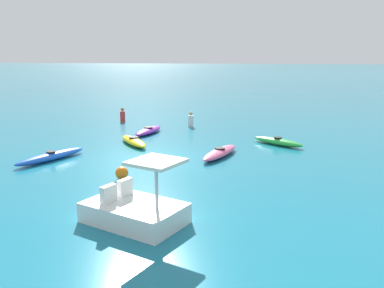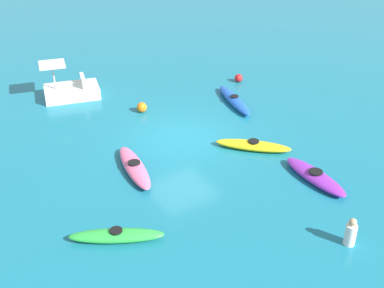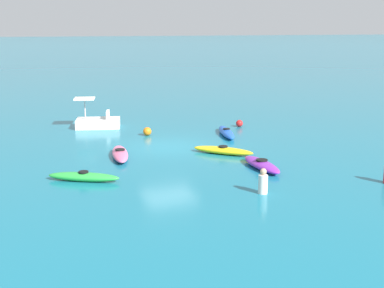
{
  "view_description": "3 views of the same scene",
  "coord_description": "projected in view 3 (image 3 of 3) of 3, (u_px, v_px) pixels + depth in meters",
  "views": [
    {
      "loc": [
        14.27,
        6.16,
        3.95
      ],
      "look_at": [
        -1.75,
        1.22,
        0.31
      ],
      "focal_mm": 36.85,
      "sensor_mm": 36.0,
      "label": 1
    },
    {
      "loc": [
        -14.41,
        8.78,
        9.3
      ],
      "look_at": [
        -1.41,
        0.41,
        0.53
      ],
      "focal_mm": 46.42,
      "sensor_mm": 36.0,
      "label": 2
    },
    {
      "loc": [
        -22.53,
        7.6,
        5.5
      ],
      "look_at": [
        -1.11,
        -0.74,
        0.31
      ],
      "focal_mm": 48.55,
      "sensor_mm": 36.0,
      "label": 3
    }
  ],
  "objects": [
    {
      "name": "pedal_boat_white",
      "position": [
        98.0,
        122.0,
        29.01
      ],
      "size": [
        2.07,
        2.71,
        1.68
      ],
      "color": "white",
      "rests_on": "ground_plane"
    },
    {
      "name": "buoy_orange",
      "position": [
        147.0,
        131.0,
        26.89
      ],
      "size": [
        0.43,
        0.43,
        0.43
      ],
      "primitive_type": "sphere",
      "color": "orange",
      "rests_on": "ground_plane"
    },
    {
      "name": "kayak_purple",
      "position": [
        262.0,
        164.0,
        20.63
      ],
      "size": [
        2.76,
        0.83,
        0.37
      ],
      "color": "purple",
      "rests_on": "ground_plane"
    },
    {
      "name": "kayak_green",
      "position": [
        84.0,
        177.0,
        18.94
      ],
      "size": [
        1.86,
        2.62,
        0.37
      ],
      "color": "green",
      "rests_on": "ground_plane"
    },
    {
      "name": "ground_plane",
      "position": [
        169.0,
        147.0,
        24.38
      ],
      "size": [
        600.0,
        600.0,
        0.0
      ],
      "primitive_type": "plane",
      "color": "#19728C"
    },
    {
      "name": "kayak_yellow",
      "position": [
        223.0,
        150.0,
        22.98
      ],
      "size": [
        2.45,
        2.41,
        0.37
      ],
      "color": "yellow",
      "rests_on": "ground_plane"
    },
    {
      "name": "buoy_red",
      "position": [
        239.0,
        123.0,
        29.25
      ],
      "size": [
        0.39,
        0.39,
        0.39
      ],
      "primitive_type": "sphere",
      "color": "red",
      "rests_on": "ground_plane"
    },
    {
      "name": "person_by_kayaks",
      "position": [
        263.0,
        183.0,
        17.47
      ],
      "size": [
        0.37,
        0.37,
        0.88
      ],
      "color": "silver",
      "rests_on": "ground_plane"
    },
    {
      "name": "kayak_blue",
      "position": [
        226.0,
        132.0,
        26.95
      ],
      "size": [
        3.29,
        1.38,
        0.37
      ],
      "color": "blue",
      "rests_on": "ground_plane"
    },
    {
      "name": "kayak_pink",
      "position": [
        120.0,
        154.0,
        22.38
      ],
      "size": [
        3.04,
        1.18,
        0.37
      ],
      "color": "pink",
      "rests_on": "ground_plane"
    }
  ]
}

